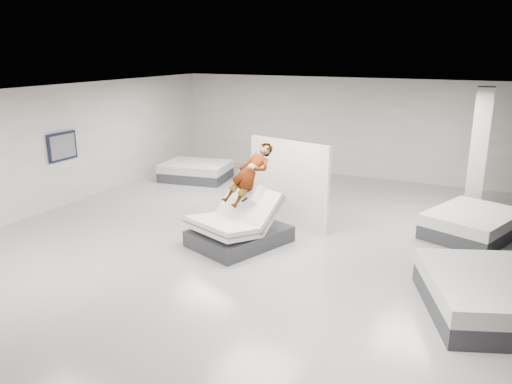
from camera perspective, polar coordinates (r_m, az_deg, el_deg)
room at (r=10.25m, az=0.06°, el=2.02°), size 14.00×14.04×3.20m
hero_bed at (r=10.76m, az=-2.03°, el=-4.09°), size 2.07×2.35×1.28m
person at (r=10.71m, az=-0.74°, el=0.63°), size 1.07×1.61×1.21m
remote at (r=10.38m, az=-1.32°, el=-0.88°), size 0.10×0.15×0.08m
divider_panel at (r=11.81m, az=3.71°, el=1.01°), size 2.20×0.69×2.05m
flat_bed_right_far at (r=12.25m, az=23.48°, el=-3.37°), size 2.23×2.53×0.58m
flat_bed_right_near at (r=8.88m, az=24.62°, el=-10.67°), size 2.41×2.73×0.62m
flat_bed_left_far at (r=16.21m, az=-6.87°, el=2.38°), size 2.25×1.83×0.56m
column at (r=13.68m, az=24.09°, el=4.20°), size 0.40×0.40×3.20m
wall_poster at (r=14.16m, az=-21.25°, el=4.87°), size 0.06×0.95×0.75m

